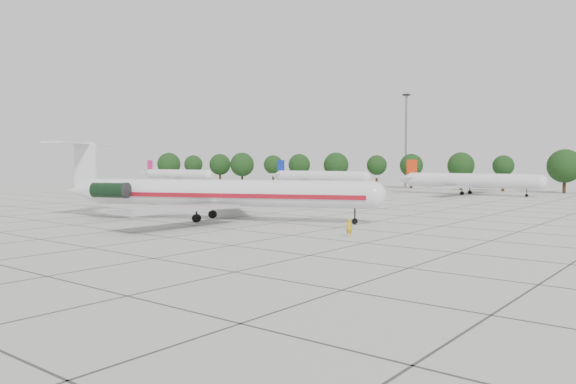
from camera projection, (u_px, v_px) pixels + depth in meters
name	position (u px, v px, depth m)	size (l,w,h in m)	color
ground	(279.00, 223.00, 63.96)	(260.00, 260.00, 0.00)	beige
apron_joints	(349.00, 213.00, 75.72)	(170.00, 170.00, 0.02)	#383838
main_airliner	(209.00, 192.00, 66.29)	(38.33, 28.76, 9.40)	silver
ground_crew	(349.00, 228.00, 51.88)	(0.62, 0.41, 1.70)	#E4B00D
bg_airliner_a	(177.00, 175.00, 174.76)	(28.24, 27.20, 7.40)	silver
bg_airliner_b	(320.00, 177.00, 148.65)	(28.24, 27.20, 7.40)	silver
bg_airliner_c	(470.00, 181.00, 117.34)	(28.24, 27.20, 7.40)	silver
tree_line	(461.00, 166.00, 137.49)	(249.86, 8.44, 10.22)	#332114
floodlight_mast	(406.00, 135.00, 153.86)	(1.60, 1.60, 25.45)	slate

